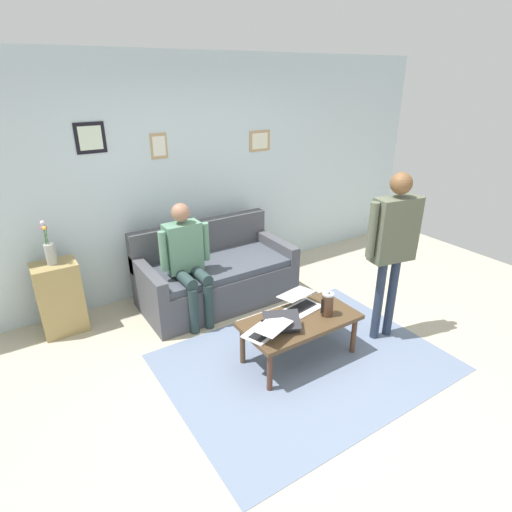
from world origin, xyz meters
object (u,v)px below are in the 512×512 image
object	(u,v)px
laptop_right	(266,330)
person_seated	(187,257)
side_shelf	(60,298)
laptop_center	(301,303)
person_standing	(394,237)
french_press	(327,304)
coffee_table	(300,323)
flower_vase	(50,251)
laptop_left	(281,324)
couch	(215,275)

from	to	relation	value
laptop_right	person_seated	size ratio (longest dim) A/B	0.33
side_shelf	laptop_center	bearing A→B (deg)	140.83
laptop_center	person_standing	bearing A→B (deg)	157.30
french_press	coffee_table	bearing A→B (deg)	-17.95
side_shelf	flower_vase	xyz separation A→B (m)	(0.00, -0.00, 0.51)
laptop_left	laptop_center	size ratio (longest dim) A/B	1.05
flower_vase	laptop_right	bearing A→B (deg)	127.91
laptop_center	flower_vase	world-z (taller)	flower_vase
coffee_table	laptop_center	size ratio (longest dim) A/B	2.84
laptop_right	side_shelf	world-z (taller)	side_shelf
couch	french_press	size ratio (longest dim) A/B	6.81
coffee_table	side_shelf	size ratio (longest dim) A/B	1.43
laptop_left	side_shelf	distance (m)	2.29
french_press	flower_vase	size ratio (longest dim) A/B	0.58
side_shelf	person_standing	xyz separation A→B (m)	(-2.68, 1.87, 0.70)
side_shelf	person_seated	world-z (taller)	person_seated
laptop_center	laptop_right	size ratio (longest dim) A/B	0.91
side_shelf	flower_vase	size ratio (longest dim) A/B	1.72
coffee_table	flower_vase	xyz separation A→B (m)	(1.75, -1.69, 0.52)
person_standing	person_seated	xyz separation A→B (m)	(1.48, -1.37, -0.35)
laptop_left	french_press	bearing A→B (deg)	173.09
person_seated	laptop_right	bearing A→B (deg)	96.94
coffee_table	couch	bearing A→B (deg)	-84.92
side_shelf	flower_vase	distance (m)	0.51
laptop_left	side_shelf	bearing A→B (deg)	-48.51
laptop_right	person_seated	bearing A→B (deg)	-83.06
couch	person_seated	distance (m)	0.64
laptop_center	side_shelf	bearing A→B (deg)	-39.17
side_shelf	person_seated	size ratio (longest dim) A/B	0.59
laptop_center	french_press	distance (m)	0.27
laptop_right	side_shelf	size ratio (longest dim) A/B	0.55
person_seated	flower_vase	bearing A→B (deg)	-22.65
laptop_right	coffee_table	bearing A→B (deg)	-174.73
coffee_table	laptop_left	distance (m)	0.25
laptop_right	person_standing	size ratio (longest dim) A/B	0.25
laptop_right	person_seated	distance (m)	1.27
flower_vase	side_shelf	bearing A→B (deg)	121.25
laptop_center	flower_vase	bearing A→B (deg)	-39.19
side_shelf	french_press	bearing A→B (deg)	138.43
french_press	side_shelf	xyz separation A→B (m)	(2.00, -1.77, -0.16)
laptop_left	person_standing	xyz separation A→B (m)	(-1.16, 0.15, 0.61)
flower_vase	person_seated	world-z (taller)	person_seated
coffee_table	side_shelf	distance (m)	2.44
coffee_table	laptop_right	distance (m)	0.42
laptop_left	person_seated	distance (m)	1.28
couch	coffee_table	bearing A→B (deg)	95.08
french_press	side_shelf	world-z (taller)	side_shelf
coffee_table	laptop_right	world-z (taller)	laptop_right
couch	person_standing	world-z (taller)	person_standing
person_standing	person_seated	bearing A→B (deg)	-42.75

